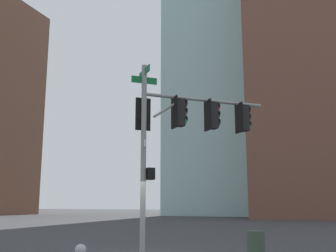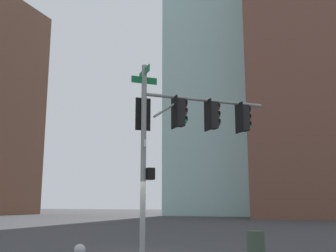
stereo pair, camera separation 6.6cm
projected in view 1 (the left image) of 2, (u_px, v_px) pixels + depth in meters
The scene contains 4 objects.
signal_pole_assembly at pixel (183, 124), 14.50m from camera, with size 4.07×3.70×6.60m.
litter_bin at pixel (256, 247), 12.22m from camera, with size 0.56×0.56×0.95m, color #384738.
building_brick_nearside at pixel (323, 67), 55.09m from camera, with size 18.29×20.02×40.20m, color brown.
building_glass_tower at pixel (279, 36), 68.86m from camera, with size 33.95×24.17×60.00m, color #9EC6C1.
Camera 1 is at (-5.84, 12.62, 1.77)m, focal length 43.02 mm.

